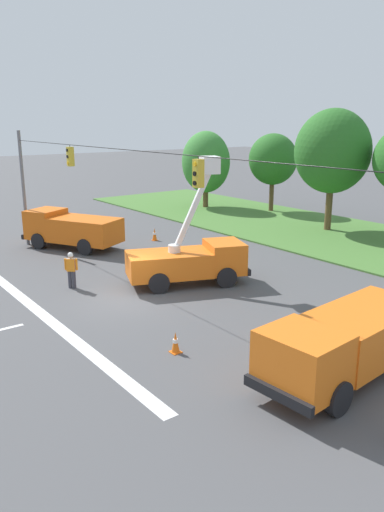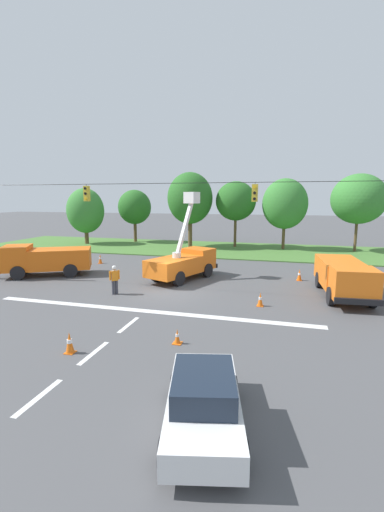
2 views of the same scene
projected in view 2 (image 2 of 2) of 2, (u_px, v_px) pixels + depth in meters
ground_plane at (170, 292)px, 21.23m from camera, size 200.00×200.00×0.00m
grass_verge at (222, 249)px, 38.34m from camera, size 56.00×12.00×0.10m
lane_markings at (133, 321)px, 16.20m from camera, size 17.60×15.25×0.01m
signal_gantry at (168, 223)px, 20.53m from camera, size 26.20×0.33×7.20m
tree_far_west at (85, 211)px, 42.09m from camera, size 4.65×4.16×6.92m
tree_west at (135, 207)px, 43.91m from camera, size 4.23×4.09×6.76m
tree_centre at (190, 198)px, 39.28m from camera, size 5.16×5.57×8.64m
tree_east at (236, 201)px, 39.19m from camera, size 4.59×4.63×7.61m
tree_far_east at (285, 204)px, 37.53m from camera, size 4.91×4.30×7.85m
tree_east_end at (359, 199)px, 35.66m from camera, size 5.54×5.89×8.23m
utility_truck_bucket_lift at (184, 261)px, 24.39m from camera, size 4.22×6.21×6.16m
utility_truck_support_near at (344, 276)px, 20.08m from camera, size 2.79×6.83×2.13m
utility_truck_support_far at (46, 259)px, 25.52m from camera, size 6.62×5.03×2.31m
sedan_white at (204, 400)px, 8.54m from camera, size 2.69×4.59×1.56m
road_worker at (115, 278)px, 20.52m from camera, size 0.48×0.51×1.77m
traffic_cone_foreground_right at (177, 337)px, 13.64m from camera, size 0.36×0.36×0.61m
traffic_cone_mid_left at (260, 299)px, 18.35m from camera, size 0.36×0.36×0.76m
traffic_cone_mid_right at (100, 259)px, 30.29m from camera, size 0.36×0.36×0.82m
traffic_cone_lane_edge_a at (299, 275)px, 24.04m from camera, size 0.36×0.36×0.83m
traffic_cone_far_left at (70, 343)px, 12.79m from camera, size 0.36×0.36×0.82m
traffic_cone_far_right at (175, 265)px, 27.89m from camera, size 0.36×0.36×0.68m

